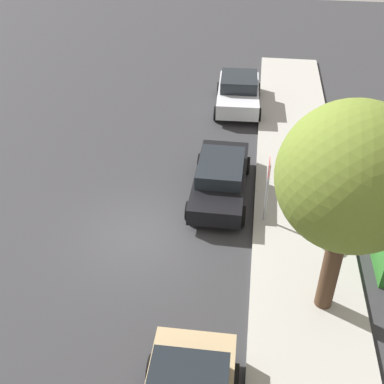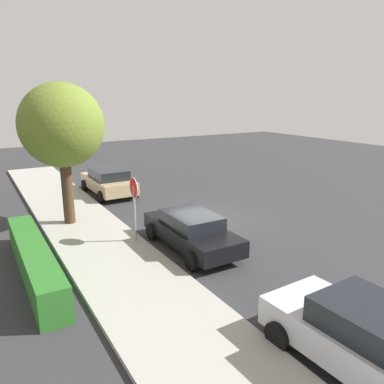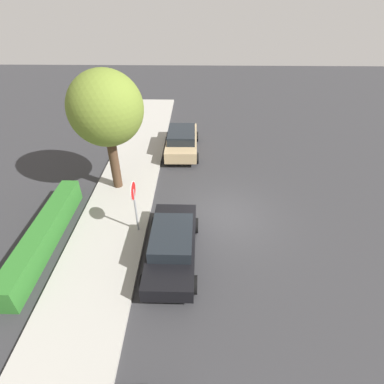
{
  "view_description": "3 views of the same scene",
  "coord_description": "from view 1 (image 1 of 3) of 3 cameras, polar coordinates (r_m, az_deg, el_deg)",
  "views": [
    {
      "loc": [
        11.22,
        3.15,
        10.0
      ],
      "look_at": [
        -0.8,
        1.51,
        1.26
      ],
      "focal_mm": 45.0,
      "sensor_mm": 36.0,
      "label": 1
    },
    {
      "loc": [
        -13.37,
        8.68,
        5.39
      ],
      "look_at": [
        0.5,
        0.41,
        1.18
      ],
      "focal_mm": 35.0,
      "sensor_mm": 36.0,
      "label": 2
    },
    {
      "loc": [
        -10.58,
        1.35,
        8.79
      ],
      "look_at": [
        -0.17,
        1.56,
        1.45
      ],
      "focal_mm": 28.0,
      "sensor_mm": 36.0,
      "label": 3
    }
  ],
  "objects": [
    {
      "name": "parked_car_black",
      "position": [
        16.63,
        3.38,
        1.73
      ],
      "size": [
        4.48,
        1.97,
        1.34
      ],
      "color": "black",
      "rests_on": "ground_plane"
    },
    {
      "name": "parked_car_silver",
      "position": [
        22.81,
        5.53,
        11.73
      ],
      "size": [
        4.1,
        2.2,
        1.5
      ],
      "color": "silver",
      "rests_on": "ground_plane"
    },
    {
      "name": "sidewalk_curb",
      "position": [
        15.1,
        13.01,
        -6.48
      ],
      "size": [
        32.0,
        3.07,
        0.14
      ],
      "primitive_type": "cube",
      "color": "#9E9B93",
      "rests_on": "ground_plane"
    },
    {
      "name": "front_yard_hedge",
      "position": [
        16.74,
        21.07,
        -1.55
      ],
      "size": [
        6.39,
        0.8,
        1.0
      ],
      "color": "#286623",
      "rests_on": "ground_plane"
    },
    {
      "name": "stop_sign",
      "position": [
        14.88,
        9.04,
        1.58
      ],
      "size": [
        0.77,
        0.08,
        2.54
      ],
      "color": "gray",
      "rests_on": "ground_plane"
    },
    {
      "name": "ground_plane",
      "position": [
        15.35,
        -6.03,
        -5.09
      ],
      "size": [
        60.0,
        60.0,
        0.0
      ],
      "primitive_type": "plane",
      "color": "#2D2D30"
    },
    {
      "name": "street_tree_near_corner",
      "position": [
        10.94,
        18.43,
        1.52
      ],
      "size": [
        3.35,
        3.35,
        5.9
      ],
      "color": "#422D1E",
      "rests_on": "ground_plane"
    }
  ]
}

